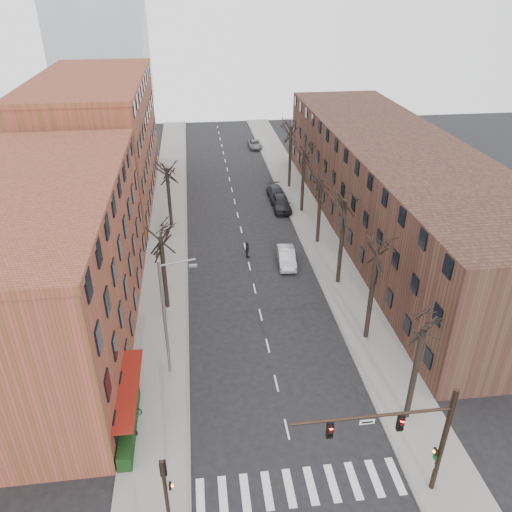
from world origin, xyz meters
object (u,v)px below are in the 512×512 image
object	(u,v)px
parked_car_near	(281,203)
bicycle	(130,408)
parked_car_mid	(277,193)
silver_sedan	(287,257)

from	to	relation	value
parked_car_near	bicycle	size ratio (longest dim) A/B	3.10
bicycle	parked_car_mid	bearing A→B (deg)	-5.83
parked_car_mid	bicycle	xyz separation A→B (m)	(-14.90, -33.90, -0.14)
silver_sedan	bicycle	xyz separation A→B (m)	(-13.20, -17.64, -0.16)
parked_car_near	parked_car_mid	world-z (taller)	parked_car_near
parked_car_near	bicycle	world-z (taller)	parked_car_near
parked_car_near	bicycle	distance (m)	34.00
parked_car_mid	bicycle	bearing A→B (deg)	-115.37
parked_car_near	bicycle	xyz separation A→B (m)	(-14.90, -30.56, -0.28)
silver_sedan	bicycle	size ratio (longest dim) A/B	2.76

